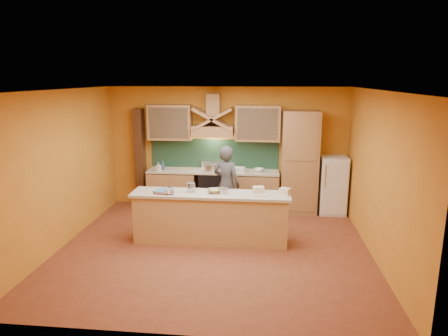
# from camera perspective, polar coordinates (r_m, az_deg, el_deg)

# --- Properties ---
(floor) EXTENTS (5.50, 5.00, 0.01)m
(floor) POSITION_cam_1_polar(r_m,az_deg,el_deg) (7.33, -1.42, -11.38)
(floor) COLOR brown
(floor) RESTS_ON ground
(ceiling) EXTENTS (5.50, 5.00, 0.01)m
(ceiling) POSITION_cam_1_polar(r_m,az_deg,el_deg) (6.68, -1.56, 11.08)
(ceiling) COLOR white
(ceiling) RESTS_ON wall_back
(wall_back) EXTENTS (5.50, 0.02, 2.80)m
(wall_back) POSITION_cam_1_polar(r_m,az_deg,el_deg) (9.30, 0.47, 2.92)
(wall_back) COLOR orange
(wall_back) RESTS_ON floor
(wall_front) EXTENTS (5.50, 0.02, 2.80)m
(wall_front) POSITION_cam_1_polar(r_m,az_deg,el_deg) (4.51, -5.58, -8.11)
(wall_front) COLOR orange
(wall_front) RESTS_ON floor
(wall_left) EXTENTS (0.02, 5.00, 2.80)m
(wall_left) POSITION_cam_1_polar(r_m,az_deg,el_deg) (7.71, -22.20, -0.14)
(wall_left) COLOR orange
(wall_left) RESTS_ON floor
(wall_right) EXTENTS (0.02, 5.00, 2.80)m
(wall_right) POSITION_cam_1_polar(r_m,az_deg,el_deg) (7.07, 21.20, -1.16)
(wall_right) COLOR orange
(wall_right) RESTS_ON floor
(base_cabinet_left) EXTENTS (1.10, 0.60, 0.86)m
(base_cabinet_left) POSITION_cam_1_polar(r_m,az_deg,el_deg) (9.43, -7.30, -3.10)
(base_cabinet_left) COLOR #AE7E4F
(base_cabinet_left) RESTS_ON floor
(base_cabinet_right) EXTENTS (1.10, 0.60, 0.86)m
(base_cabinet_right) POSITION_cam_1_polar(r_m,az_deg,el_deg) (9.19, 4.33, -3.45)
(base_cabinet_right) COLOR #AE7E4F
(base_cabinet_right) RESTS_ON floor
(counter_top) EXTENTS (3.00, 0.62, 0.04)m
(counter_top) POSITION_cam_1_polar(r_m,az_deg,el_deg) (9.15, -1.58, -0.46)
(counter_top) COLOR beige
(counter_top) RESTS_ON base_cabinet_left
(stove) EXTENTS (0.60, 0.58, 0.90)m
(stove) POSITION_cam_1_polar(r_m,az_deg,el_deg) (9.26, -1.56, -3.17)
(stove) COLOR black
(stove) RESTS_ON floor
(backsplash) EXTENTS (3.00, 0.03, 0.70)m
(backsplash) POSITION_cam_1_polar(r_m,az_deg,el_deg) (9.35, -1.37, 2.03)
(backsplash) COLOR #193828
(backsplash) RESTS_ON wall_back
(range_hood) EXTENTS (0.92, 0.50, 0.24)m
(range_hood) POSITION_cam_1_polar(r_m,az_deg,el_deg) (9.03, -1.57, 5.30)
(range_hood) COLOR #AE7E4F
(range_hood) RESTS_ON wall_back
(hood_chimney) EXTENTS (0.30, 0.30, 0.50)m
(hood_chimney) POSITION_cam_1_polar(r_m,az_deg,el_deg) (9.07, -1.52, 9.02)
(hood_chimney) COLOR #AE7E4F
(hood_chimney) RESTS_ON wall_back
(upper_cabinet_left) EXTENTS (1.00, 0.35, 0.80)m
(upper_cabinet_left) POSITION_cam_1_polar(r_m,az_deg,el_deg) (9.26, -7.71, 6.51)
(upper_cabinet_left) COLOR #AE7E4F
(upper_cabinet_left) RESTS_ON wall_back
(upper_cabinet_right) EXTENTS (1.00, 0.35, 0.80)m
(upper_cabinet_right) POSITION_cam_1_polar(r_m,az_deg,el_deg) (9.01, 4.84, 6.40)
(upper_cabinet_right) COLOR #AE7E4F
(upper_cabinet_right) RESTS_ON wall_back
(pantry_column) EXTENTS (0.80, 0.60, 2.30)m
(pantry_column) POSITION_cam_1_polar(r_m,az_deg,el_deg) (9.05, 10.75, 0.79)
(pantry_column) COLOR #AE7E4F
(pantry_column) RESTS_ON floor
(fridge) EXTENTS (0.58, 0.60, 1.30)m
(fridge) POSITION_cam_1_polar(r_m,az_deg,el_deg) (9.26, 15.25, -2.34)
(fridge) COLOR white
(fridge) RESTS_ON floor
(trim_column_left) EXTENTS (0.20, 0.30, 2.30)m
(trim_column_left) POSITION_cam_1_polar(r_m,az_deg,el_deg) (9.61, -11.87, 1.45)
(trim_column_left) COLOR #472816
(trim_column_left) RESTS_ON floor
(island_body) EXTENTS (2.80, 0.55, 0.88)m
(island_body) POSITION_cam_1_polar(r_m,az_deg,el_deg) (7.45, -1.92, -7.32)
(island_body) COLOR tan
(island_body) RESTS_ON floor
(island_top) EXTENTS (2.90, 0.62, 0.05)m
(island_top) POSITION_cam_1_polar(r_m,az_deg,el_deg) (7.29, -1.95, -3.77)
(island_top) COLOR beige
(island_top) RESTS_ON island_body
(person) EXTENTS (0.71, 0.61, 1.65)m
(person) POSITION_cam_1_polar(r_m,az_deg,el_deg) (8.29, 0.37, -2.39)
(person) COLOR #4C4C51
(person) RESTS_ON floor
(pot_large) EXTENTS (0.30, 0.30, 0.16)m
(pot_large) POSITION_cam_1_polar(r_m,az_deg,el_deg) (9.03, -2.15, -0.10)
(pot_large) COLOR silver
(pot_large) RESTS_ON stove
(pot_small) EXTENTS (0.24, 0.24, 0.14)m
(pot_small) POSITION_cam_1_polar(r_m,az_deg,el_deg) (9.12, -1.30, -0.05)
(pot_small) COLOR silver
(pot_small) RESTS_ON stove
(soap_bottle_a) EXTENTS (0.11, 0.11, 0.20)m
(soap_bottle_a) POSITION_cam_1_polar(r_m,az_deg,el_deg) (9.18, -9.33, 0.20)
(soap_bottle_a) COLOR silver
(soap_bottle_a) RESTS_ON counter_top
(soap_bottle_b) EXTENTS (0.12, 0.12, 0.23)m
(soap_bottle_b) POSITION_cam_1_polar(r_m,az_deg,el_deg) (9.27, -8.74, 0.43)
(soap_bottle_b) COLOR #2E4F80
(soap_bottle_b) RESTS_ON counter_top
(bowl_back) EXTENTS (0.22, 0.22, 0.07)m
(bowl_back) POSITION_cam_1_polar(r_m,az_deg,el_deg) (9.07, 4.97, -0.27)
(bowl_back) COLOR white
(bowl_back) RESTS_ON counter_top
(dish_rack) EXTENTS (0.29, 0.23, 0.10)m
(dish_rack) POSITION_cam_1_polar(r_m,az_deg,el_deg) (8.99, 2.11, -0.23)
(dish_rack) COLOR silver
(dish_rack) RESTS_ON counter_top
(book_lower) EXTENTS (0.26, 0.34, 0.03)m
(book_lower) POSITION_cam_1_polar(r_m,az_deg,el_deg) (7.43, -9.50, -3.32)
(book_lower) COLOR #A7543B
(book_lower) RESTS_ON island_top
(book_upper) EXTENTS (0.31, 0.35, 0.02)m
(book_upper) POSITION_cam_1_polar(r_m,az_deg,el_deg) (7.47, -9.49, -3.08)
(book_upper) COLOR teal
(book_upper) RESTS_ON island_top
(jar_large) EXTENTS (0.20, 0.20, 0.17)m
(jar_large) POSITION_cam_1_polar(r_m,az_deg,el_deg) (7.35, -4.74, -2.78)
(jar_large) COLOR silver
(jar_large) RESTS_ON island_top
(jar_small) EXTENTS (0.14, 0.14, 0.14)m
(jar_small) POSITION_cam_1_polar(r_m,az_deg,el_deg) (7.25, -7.66, -3.21)
(jar_small) COLOR white
(jar_small) RESTS_ON island_top
(kitchen_scale) EXTENTS (0.14, 0.14, 0.10)m
(kitchen_scale) POSITION_cam_1_polar(r_m,az_deg,el_deg) (7.21, -0.00, -3.35)
(kitchen_scale) COLOR silver
(kitchen_scale) RESTS_ON island_top
(mixing_bowl) EXTENTS (0.34, 0.34, 0.07)m
(mixing_bowl) POSITION_cam_1_polar(r_m,az_deg,el_deg) (7.30, -1.35, -3.28)
(mixing_bowl) COLOR silver
(mixing_bowl) RESTS_ON island_top
(cloth) EXTENTS (0.26, 0.21, 0.02)m
(cloth) POSITION_cam_1_polar(r_m,az_deg,el_deg) (7.19, 5.26, -3.80)
(cloth) COLOR beige
(cloth) RESTS_ON island_top
(grocery_bag_a) EXTENTS (0.22, 0.19, 0.12)m
(grocery_bag_a) POSITION_cam_1_polar(r_m,az_deg,el_deg) (7.28, 4.95, -3.15)
(grocery_bag_a) COLOR beige
(grocery_bag_a) RESTS_ON island_top
(grocery_bag_b) EXTENTS (0.23, 0.21, 0.11)m
(grocery_bag_b) POSITION_cam_1_polar(r_m,az_deg,el_deg) (7.28, 8.70, -3.30)
(grocery_bag_b) COLOR beige
(grocery_bag_b) RESTS_ON island_top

